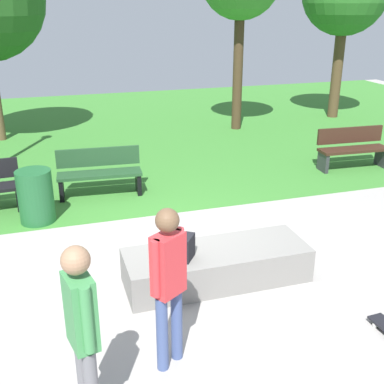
# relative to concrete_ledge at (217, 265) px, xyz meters

# --- Properties ---
(ground_plane) EXTENTS (28.00, 28.00, 0.00)m
(ground_plane) POSITION_rel_concrete_ledge_xyz_m (-0.31, 0.90, -0.23)
(ground_plane) COLOR #9E9993
(grass_lawn) EXTENTS (26.60, 12.57, 0.01)m
(grass_lawn) POSITION_rel_concrete_ledge_xyz_m (-0.31, 8.61, -0.23)
(grass_lawn) COLOR #387A2D
(grass_lawn) RESTS_ON ground_plane
(concrete_ledge) EXTENTS (2.47, 0.86, 0.47)m
(concrete_ledge) POSITION_rel_concrete_ledge_xyz_m (0.00, 0.00, 0.00)
(concrete_ledge) COLOR gray
(concrete_ledge) RESTS_ON ground_plane
(backpack_on_ledge) EXTENTS (0.33, 0.34, 0.32)m
(backpack_on_ledge) POSITION_rel_concrete_ledge_xyz_m (-0.48, -0.10, 0.39)
(backpack_on_ledge) COLOR black
(backpack_on_ledge) RESTS_ON concrete_ledge
(skater_performing_trick) EXTENTS (0.38, 0.34, 1.76)m
(skater_performing_trick) POSITION_rel_concrete_ledge_xyz_m (-1.02, -1.38, 0.80)
(skater_performing_trick) COLOR #3F5184
(skater_performing_trick) RESTS_ON ground_plane
(skater_watching) EXTENTS (0.26, 0.42, 1.79)m
(skater_watching) POSITION_rel_concrete_ledge_xyz_m (-1.89, -1.93, 0.82)
(skater_watching) COLOR slate
(skater_watching) RESTS_ON ground_plane
(park_bench_far_right) EXTENTS (1.63, 0.59, 0.91)m
(park_bench_far_right) POSITION_rel_concrete_ledge_xyz_m (-1.10, 3.63, 0.25)
(park_bench_far_right) COLOR #1E4223
(park_bench_far_right) RESTS_ON ground_plane
(park_bench_near_path) EXTENTS (1.62, 0.55, 0.91)m
(park_bench_near_path) POSITION_rel_concrete_ledge_xyz_m (4.56, 3.62, 0.25)
(park_bench_near_path) COLOR #331E14
(park_bench_near_path) RESTS_ON ground_plane
(trash_bin) EXTENTS (0.59, 0.59, 0.92)m
(trash_bin) POSITION_rel_concrete_ledge_xyz_m (-2.29, 2.70, 0.23)
(trash_bin) COLOR #1E592D
(trash_bin) RESTS_ON ground_plane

